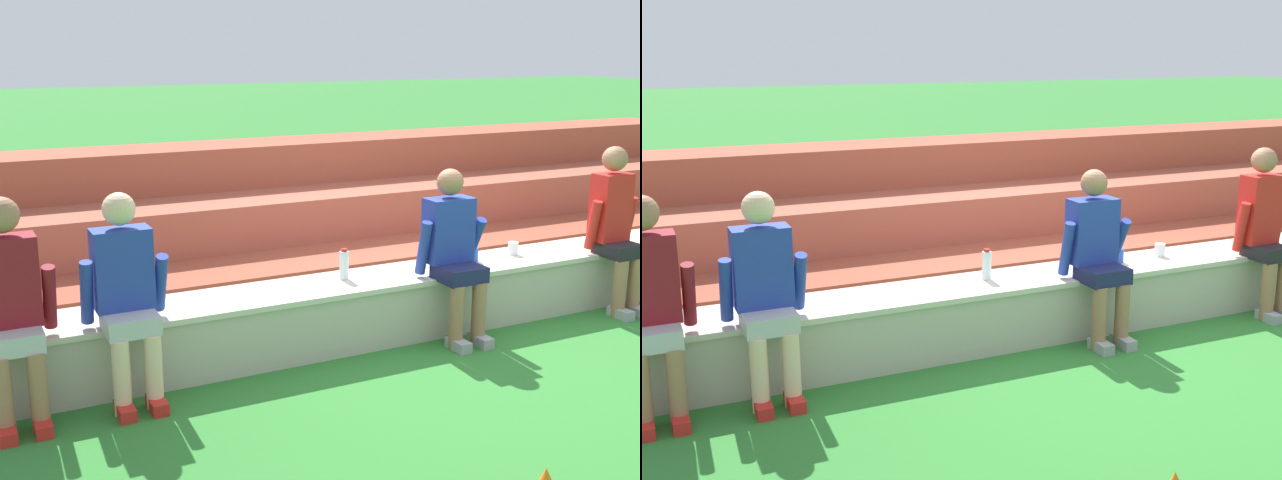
{
  "view_description": "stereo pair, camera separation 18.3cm",
  "coord_description": "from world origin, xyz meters",
  "views": [
    {
      "loc": [
        -3.61,
        -4.78,
        2.23
      ],
      "look_at": [
        -1.12,
        0.27,
        0.84
      ],
      "focal_mm": 44.33,
      "sensor_mm": 36.0,
      "label": 1
    },
    {
      "loc": [
        -3.44,
        -4.86,
        2.23
      ],
      "look_at": [
        -1.12,
        0.27,
        0.84
      ],
      "focal_mm": 44.33,
      "sensor_mm": 36.0,
      "label": 2
    }
  ],
  "objects": [
    {
      "name": "person_left_of_center",
      "position": [
        -2.61,
        -0.01,
        0.72
      ],
      "size": [
        0.54,
        0.52,
        1.35
      ],
      "color": "beige",
      "rests_on": "ground"
    },
    {
      "name": "person_far_left",
      "position": [
        -3.29,
        -0.02,
        0.74
      ],
      "size": [
        0.54,
        0.49,
        1.38
      ],
      "color": "#996B4C",
      "rests_on": "ground"
    },
    {
      "name": "plastic_cup_middle",
      "position": [
        0.31,
        0.31,
        0.55
      ],
      "size": [
        0.09,
        0.09,
        0.11
      ],
      "primitive_type": "cylinder",
      "color": "blue",
      "rests_on": "stone_seating_wall"
    },
    {
      "name": "stone_seating_wall",
      "position": [
        0.0,
        0.27,
        0.26
      ],
      "size": [
        7.91,
        0.57,
        0.5
      ],
      "color": "#B7AF9E",
      "rests_on": "ground"
    },
    {
      "name": "plastic_cup_left_end",
      "position": [
        0.75,
        0.32,
        0.55
      ],
      "size": [
        0.09,
        0.09,
        0.11
      ],
      "primitive_type": "cylinder",
      "color": "white",
      "rests_on": "stone_seating_wall"
    },
    {
      "name": "ground_plane",
      "position": [
        0.0,
        0.0,
        0.0
      ],
      "size": [
        80.0,
        80.0,
        0.0
      ],
      "primitive_type": "plane",
      "color": "#2D752D"
    },
    {
      "name": "person_center",
      "position": [
        -0.1,
        0.0,
        0.71
      ],
      "size": [
        0.55,
        0.55,
        1.32
      ],
      "color": "#996B4C",
      "rests_on": "ground"
    },
    {
      "name": "water_bottle_mid_left",
      "position": [
        -0.89,
        0.32,
        0.61
      ],
      "size": [
        0.07,
        0.07,
        0.24
      ],
      "color": "silver",
      "rests_on": "stone_seating_wall"
    },
    {
      "name": "person_right_of_center",
      "position": [
        1.53,
        -0.04,
        0.74
      ],
      "size": [
        0.49,
        0.51,
        1.41
      ],
      "color": "#996B4C",
      "rests_on": "ground"
    },
    {
      "name": "brick_bleachers",
      "position": [
        0.0,
        2.32,
        0.49
      ],
      "size": [
        10.28,
        2.35,
        1.26
      ],
      "color": "#9D4732",
      "rests_on": "ground"
    }
  ]
}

